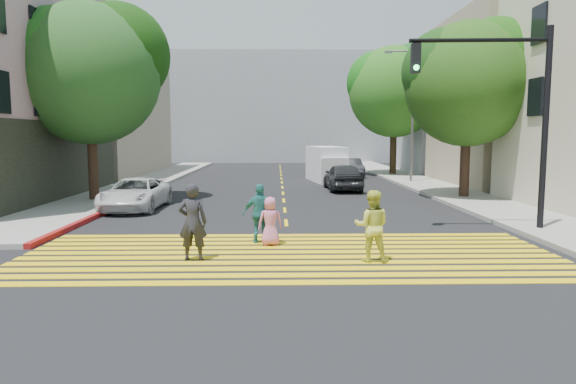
{
  "coord_description": "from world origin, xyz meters",
  "views": [
    {
      "loc": [
        -0.31,
        -11.39,
        3.0
      ],
      "look_at": [
        0.0,
        3.0,
        1.4
      ],
      "focal_mm": 32.0,
      "sensor_mm": 36.0,
      "label": 1
    }
  ],
  "objects_px": {
    "dark_car_parked": "(351,167)",
    "white_van": "(327,165)",
    "pedestrian_extra": "(260,214)",
    "pedestrian_child": "(270,221)",
    "tree_right_far": "(396,87)",
    "traffic_signal": "(508,100)",
    "tree_left": "(91,66)",
    "pedestrian_woman": "(372,226)",
    "tree_right_near": "(470,77)",
    "dark_car_near": "(343,177)",
    "white_sedan": "(135,194)",
    "silver_car": "(325,165)",
    "pedestrian_man": "(193,222)"
  },
  "relations": [
    {
      "from": "white_van",
      "to": "traffic_signal",
      "type": "distance_m",
      "value": 18.26
    },
    {
      "from": "pedestrian_extra",
      "to": "traffic_signal",
      "type": "xyz_separation_m",
      "value": [
        7.46,
        1.46,
        3.21
      ]
    },
    {
      "from": "white_van",
      "to": "tree_left",
      "type": "bearing_deg",
      "value": -146.52
    },
    {
      "from": "pedestrian_child",
      "to": "dark_car_near",
      "type": "xyz_separation_m",
      "value": [
        3.78,
        13.97,
        0.08
      ]
    },
    {
      "from": "pedestrian_woman",
      "to": "silver_car",
      "type": "distance_m",
      "value": 28.79
    },
    {
      "from": "pedestrian_woman",
      "to": "dark_car_near",
      "type": "bearing_deg",
      "value": -84.49
    },
    {
      "from": "dark_car_parked",
      "to": "traffic_signal",
      "type": "relative_size",
      "value": 0.64
    },
    {
      "from": "pedestrian_man",
      "to": "white_sedan",
      "type": "xyz_separation_m",
      "value": [
        -3.72,
        8.59,
        -0.3
      ]
    },
    {
      "from": "white_sedan",
      "to": "white_van",
      "type": "height_order",
      "value": "white_van"
    },
    {
      "from": "tree_right_far",
      "to": "pedestrian_extra",
      "type": "bearing_deg",
      "value": -111.14
    },
    {
      "from": "tree_left",
      "to": "pedestrian_woman",
      "type": "xyz_separation_m",
      "value": [
        10.39,
        -11.18,
        -5.14
      ]
    },
    {
      "from": "pedestrian_child",
      "to": "dark_car_near",
      "type": "bearing_deg",
      "value": -111.3
    },
    {
      "from": "pedestrian_woman",
      "to": "traffic_signal",
      "type": "xyz_separation_m",
      "value": [
        4.75,
        3.63,
        3.18
      ]
    },
    {
      "from": "white_sedan",
      "to": "dark_car_parked",
      "type": "xyz_separation_m",
      "value": [
        11.13,
        16.36,
        0.02
      ]
    },
    {
      "from": "tree_right_near",
      "to": "silver_car",
      "type": "distance_m",
      "value": 18.37
    },
    {
      "from": "tree_right_far",
      "to": "silver_car",
      "type": "relative_size",
      "value": 2.12
    },
    {
      "from": "pedestrian_woman",
      "to": "pedestrian_child",
      "type": "relative_size",
      "value": 1.28
    },
    {
      "from": "tree_right_far",
      "to": "white_van",
      "type": "height_order",
      "value": "tree_right_far"
    },
    {
      "from": "tree_right_far",
      "to": "tree_left",
      "type": "bearing_deg",
      "value": -138.92
    },
    {
      "from": "tree_right_far",
      "to": "white_sedan",
      "type": "height_order",
      "value": "tree_right_far"
    },
    {
      "from": "tree_left",
      "to": "tree_right_far",
      "type": "distance_m",
      "value": 22.33
    },
    {
      "from": "pedestrian_man",
      "to": "pedestrian_woman",
      "type": "relative_size",
      "value": 1.09
    },
    {
      "from": "tree_right_near",
      "to": "pedestrian_woman",
      "type": "height_order",
      "value": "tree_right_near"
    },
    {
      "from": "tree_right_far",
      "to": "dark_car_near",
      "type": "bearing_deg",
      "value": -116.9
    },
    {
      "from": "pedestrian_child",
      "to": "pedestrian_extra",
      "type": "relative_size",
      "value": 0.81
    },
    {
      "from": "pedestrian_extra",
      "to": "white_sedan",
      "type": "distance_m",
      "value": 8.48
    },
    {
      "from": "pedestrian_child",
      "to": "pedestrian_extra",
      "type": "xyz_separation_m",
      "value": [
        -0.28,
        0.33,
        0.16
      ]
    },
    {
      "from": "pedestrian_woman",
      "to": "tree_right_near",
      "type": "bearing_deg",
      "value": -108.85
    },
    {
      "from": "pedestrian_child",
      "to": "silver_car",
      "type": "height_order",
      "value": "pedestrian_child"
    },
    {
      "from": "pedestrian_woman",
      "to": "traffic_signal",
      "type": "height_order",
      "value": "traffic_signal"
    },
    {
      "from": "silver_car",
      "to": "white_van",
      "type": "distance_m",
      "value": 7.53
    },
    {
      "from": "white_sedan",
      "to": "silver_car",
      "type": "relative_size",
      "value": 1.0
    },
    {
      "from": "pedestrian_extra",
      "to": "white_van",
      "type": "distance_m",
      "value": 19.44
    },
    {
      "from": "pedestrian_child",
      "to": "tree_left",
      "type": "bearing_deg",
      "value": -55.71
    },
    {
      "from": "white_sedan",
      "to": "silver_car",
      "type": "distance_m",
      "value": 22.1
    },
    {
      "from": "pedestrian_extra",
      "to": "pedestrian_child",
      "type": "bearing_deg",
      "value": 125.53
    },
    {
      "from": "pedestrian_woman",
      "to": "pedestrian_extra",
      "type": "distance_m",
      "value": 3.47
    },
    {
      "from": "pedestrian_child",
      "to": "pedestrian_extra",
      "type": "height_order",
      "value": "pedestrian_extra"
    },
    {
      "from": "tree_right_near",
      "to": "tree_right_far",
      "type": "relative_size",
      "value": 0.86
    },
    {
      "from": "pedestrian_extra",
      "to": "dark_car_parked",
      "type": "xyz_separation_m",
      "value": [
        5.86,
        23.0,
        -0.18
      ]
    },
    {
      "from": "tree_right_far",
      "to": "traffic_signal",
      "type": "distance_m",
      "value": 22.42
    },
    {
      "from": "white_sedan",
      "to": "traffic_signal",
      "type": "relative_size",
      "value": 0.73
    },
    {
      "from": "pedestrian_child",
      "to": "silver_car",
      "type": "relative_size",
      "value": 0.3
    },
    {
      "from": "pedestrian_child",
      "to": "silver_car",
      "type": "bearing_deg",
      "value": -104.56
    },
    {
      "from": "silver_car",
      "to": "dark_car_parked",
      "type": "bearing_deg",
      "value": 111.56
    },
    {
      "from": "pedestrian_extra",
      "to": "tree_right_near",
      "type": "bearing_deg",
      "value": -138.78
    },
    {
      "from": "dark_car_parked",
      "to": "white_van",
      "type": "xyz_separation_m",
      "value": [
        -2.16,
        -3.93,
        0.42
      ]
    },
    {
      "from": "tree_left",
      "to": "white_van",
      "type": "relative_size",
      "value": 1.79
    },
    {
      "from": "pedestrian_woman",
      "to": "traffic_signal",
      "type": "bearing_deg",
      "value": -132.2
    },
    {
      "from": "silver_car",
      "to": "tree_right_near",
      "type": "bearing_deg",
      "value": 104.01
    }
  ]
}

